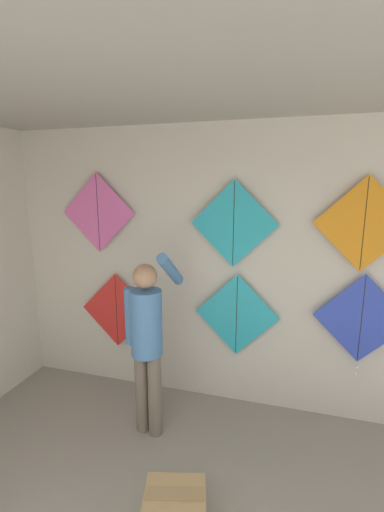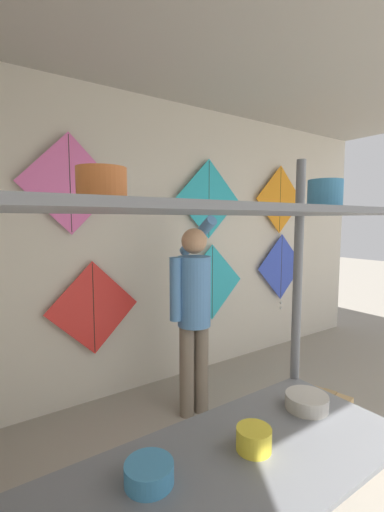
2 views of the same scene
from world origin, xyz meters
TOP-DOWN VIEW (x-y plane):
  - back_panel at (0.00, 3.24)m, footprint 5.33×0.06m
  - ceiling_slab at (0.00, 1.61)m, footprint 5.33×4.01m
  - shopkeeper at (-0.54, 2.53)m, footprint 0.42×0.56m
  - kite_0 at (-1.17, 3.15)m, footprint 0.83×0.01m
  - kite_1 at (0.15, 3.15)m, footprint 0.83×0.01m
  - kite_2 at (1.27, 3.15)m, footprint 0.83×0.04m
  - kite_3 at (-1.33, 3.15)m, footprint 0.83×0.01m
  - kite_4 at (0.10, 3.15)m, footprint 0.83×0.01m
  - kite_5 at (1.21, 3.15)m, footprint 0.83×0.01m

SIDE VIEW (x-z plane):
  - kite_0 at x=-1.17m, z-range 0.46..1.29m
  - shopkeeper at x=-0.54m, z-range 0.11..1.79m
  - kite_1 at x=0.15m, z-range 0.55..1.38m
  - kite_2 at x=1.27m, z-range 0.55..1.52m
  - back_panel at x=0.00m, z-range 0.00..2.80m
  - kite_4 at x=0.10m, z-range 1.45..2.28m
  - kite_5 at x=1.21m, z-range 1.48..2.31m
  - kite_3 at x=-1.33m, z-range 1.52..2.36m
  - ceiling_slab at x=0.00m, z-range 2.80..2.84m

